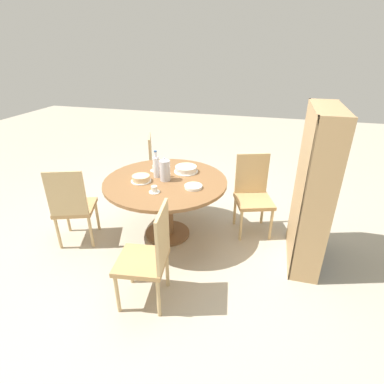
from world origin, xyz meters
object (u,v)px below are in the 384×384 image
(coffee_pot, at_px, (165,170))
(chair_c, at_px, (253,193))
(cake_second, at_px, (141,179))
(chair_a, at_px, (73,205))
(cake_main, at_px, (186,169))
(water_bottle, at_px, (156,166))
(bookshelf, at_px, (310,194))
(chair_b, at_px, (149,256))
(chair_d, at_px, (160,166))
(cup_a, at_px, (155,169))
(cup_b, at_px, (154,190))

(coffee_pot, bearing_deg, chair_c, 112.57)
(cake_second, bearing_deg, coffee_pot, 112.37)
(chair_a, relative_size, cake_second, 4.22)
(chair_a, xyz_separation_m, chair_c, (-0.82, 1.92, 0.00))
(coffee_pot, height_order, cake_main, coffee_pot)
(water_bottle, relative_size, cake_main, 1.11)
(bookshelf, distance_m, cake_main, 1.41)
(bookshelf, bearing_deg, chair_c, 52.40)
(chair_a, relative_size, chair_b, 1.00)
(chair_d, relative_size, coffee_pot, 3.49)
(bookshelf, relative_size, cup_a, 14.09)
(bookshelf, distance_m, coffee_pot, 1.54)
(coffee_pot, height_order, cup_b, coffee_pot)
(chair_c, distance_m, cup_b, 1.24)
(chair_c, bearing_deg, chair_a, -175.63)
(bookshelf, bearing_deg, coffee_pot, 88.63)
(water_bottle, xyz_separation_m, cake_second, (0.16, -0.12, -0.10))
(chair_b, relative_size, bookshelf, 0.59)
(chair_b, xyz_separation_m, cup_b, (-0.70, -0.21, 0.27))
(chair_a, distance_m, chair_c, 2.09)
(cake_second, bearing_deg, chair_a, -66.12)
(cake_second, bearing_deg, chair_c, 112.53)
(chair_a, relative_size, chair_d, 1.00)
(chair_d, bearing_deg, coffee_pot, -176.32)
(chair_b, xyz_separation_m, coffee_pot, (-1.02, -0.21, 0.36))
(chair_b, distance_m, bookshelf, 1.68)
(cup_a, relative_size, cup_b, 1.00)
(cake_second, distance_m, cup_a, 0.34)
(chair_a, distance_m, bookshelf, 2.54)
(chair_d, bearing_deg, cake_main, -158.77)
(chair_a, distance_m, cup_b, 0.99)
(coffee_pot, bearing_deg, chair_b, 11.41)
(chair_b, relative_size, coffee_pot, 3.49)
(cup_a, distance_m, cup_b, 0.59)
(water_bottle, height_order, cup_a, water_bottle)
(bookshelf, xyz_separation_m, cup_a, (-0.27, -1.75, -0.01))
(bookshelf, height_order, water_bottle, bookshelf)
(cake_main, xyz_separation_m, cup_b, (0.61, -0.17, -0.01))
(chair_c, height_order, chair_d, same)
(chair_a, height_order, cake_main, chair_a)
(water_bottle, relative_size, cake_second, 1.40)
(chair_d, xyz_separation_m, coffee_pot, (0.95, 0.43, 0.36))
(cake_second, height_order, cup_b, same)
(chair_d, distance_m, water_bottle, 1.01)
(bookshelf, distance_m, cup_b, 1.57)
(chair_a, distance_m, water_bottle, 1.03)
(cake_main, relative_size, cup_a, 2.47)
(chair_d, distance_m, bookshelf, 2.22)
(chair_d, height_order, bookshelf, bookshelf)
(cake_main, distance_m, cup_b, 0.63)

